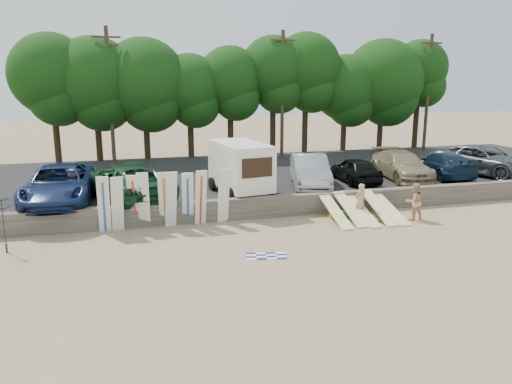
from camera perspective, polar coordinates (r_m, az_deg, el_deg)
ground at (r=22.19m, az=10.79°, el=-4.33°), size 120.00×120.00×0.00m
seawall at (r=24.67m, az=7.83°, el=-1.22°), size 44.00×0.50×1.00m
parking_lot at (r=31.57m, az=2.56°, el=1.79°), size 44.00×14.50×0.70m
treeline at (r=37.61m, az=-1.65°, el=12.88°), size 32.87×6.40×9.09m
utility_poles at (r=36.81m, az=3.03°, el=11.38°), size 25.80×0.26×9.00m
box_trailer at (r=25.18m, az=-1.78°, el=3.06°), size 2.84×4.36×2.61m
car_0 at (r=25.17m, az=-21.54°, el=0.81°), size 3.23×6.55×1.79m
car_1 at (r=25.11m, az=-14.60°, el=1.27°), size 4.94×7.01×1.77m
car_2 at (r=27.07m, az=6.19°, el=2.38°), size 3.03×5.43×1.70m
car_3 at (r=28.59m, az=11.27°, el=2.52°), size 1.83×4.26×1.43m
car_4 at (r=30.29m, az=16.30°, el=2.96°), size 2.76×5.59×1.56m
car_5 at (r=31.55m, az=20.52°, el=2.95°), size 2.53×5.21×1.46m
car_6 at (r=33.37m, az=24.58°, el=3.34°), size 5.03×6.83×1.72m
surfboard_upright_0 at (r=22.03m, az=-17.00°, el=-1.37°), size 0.53×0.70×2.54m
surfboard_upright_1 at (r=22.00m, az=-15.56°, el=-1.35°), size 0.57×0.85×2.51m
surfboard_upright_2 at (r=22.28m, az=-13.76°, el=-1.07°), size 0.58×0.88×2.50m
surfboard_upright_3 at (r=22.25m, az=-12.73°, el=-0.94°), size 0.54×0.57×2.57m
surfboard_upright_4 at (r=22.28m, az=-10.42°, el=-0.84°), size 0.58×0.69×2.55m
surfboard_upright_5 at (r=22.20m, az=-9.69°, el=-0.85°), size 0.59×0.66×2.56m
surfboard_upright_6 at (r=22.33m, az=-7.81°, el=-0.77°), size 0.56×0.87×2.50m
surfboard_upright_7 at (r=22.33m, az=-6.32°, el=-0.65°), size 0.55×0.63×2.56m
surfboard_upright_8 at (r=22.58m, az=-3.73°, el=-0.43°), size 0.54×0.56×2.57m
surfboard_low_0 at (r=23.24m, az=9.05°, el=-2.19°), size 0.56×2.88×0.99m
surfboard_low_1 at (r=23.66m, az=10.69°, el=-1.91°), size 0.56×2.86×1.04m
surfboard_low_2 at (r=23.78m, az=12.00°, el=-2.10°), size 0.56×2.91×0.88m
surfboard_low_3 at (r=24.09m, az=13.80°, el=-1.71°), size 0.56×2.84×1.11m
surfboard_low_4 at (r=24.42m, az=15.05°, el=-1.88°), size 0.56×2.91×0.86m
beachgoer_a at (r=23.87m, az=11.83°, el=-1.03°), size 0.70×0.56×1.68m
beachgoer_b at (r=24.26m, az=17.64°, el=-1.05°), size 0.87×0.68×1.76m
cooler at (r=24.12m, az=10.24°, el=-2.49°), size 0.42×0.35×0.32m
gear_bag at (r=23.93m, az=8.79°, el=-2.68°), size 0.31×0.26×0.22m
beach_towel at (r=18.80m, az=1.17°, el=-7.32°), size 1.77×1.77×0.00m
beach_umbrella at (r=21.03m, az=-27.04°, el=-3.41°), size 3.19×3.17×2.22m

